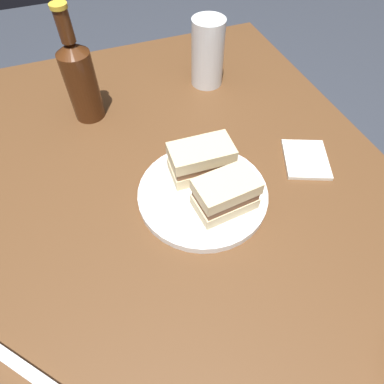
{
  "coord_description": "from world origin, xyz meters",
  "views": [
    {
      "loc": [
        -0.35,
        0.11,
        1.28
      ],
      "look_at": [
        0.0,
        -0.02,
        0.8
      ],
      "focal_mm": 31.05,
      "sensor_mm": 36.0,
      "label": 1
    }
  ],
  "objects": [
    {
      "name": "ground_plane",
      "position": [
        0.0,
        0.0,
        0.0
      ],
      "size": [
        6.0,
        6.0,
        0.0
      ],
      "primitive_type": "plane",
      "color": "#333842"
    },
    {
      "name": "dining_table",
      "position": [
        0.0,
        0.0,
        0.38
      ],
      "size": [
        1.24,
        0.91,
        0.77
      ],
      "primitive_type": "cube",
      "color": "brown",
      "rests_on": "ground"
    },
    {
      "name": "potato_wedge_front",
      "position": [
        0.04,
        -0.08,
        0.79
      ],
      "size": [
        0.04,
        0.04,
        0.02
      ],
      "primitive_type": "cube",
      "rotation": [
        0.0,
        0.0,
        3.97
      ],
      "color": "gold",
      "rests_on": "plate"
    },
    {
      "name": "potato_wedge_middle",
      "position": [
        -0.01,
        -0.1,
        0.79
      ],
      "size": [
        0.04,
        0.04,
        0.02
      ],
      "primitive_type": "cube",
      "rotation": [
        0.0,
        0.0,
        5.69
      ],
      "color": "#B77F33",
      "rests_on": "plate"
    },
    {
      "name": "fork",
      "position": [
        -0.2,
        0.28,
        0.77
      ],
      "size": [
        0.14,
        0.13,
        0.01
      ],
      "primitive_type": "cube",
      "rotation": [
        0.0,
        0.0,
        3.87
      ],
      "color": "silver",
      "rests_on": "dining_table"
    },
    {
      "name": "sandwich_half_right",
      "position": [
        0.06,
        -0.06,
        0.82
      ],
      "size": [
        0.07,
        0.12,
        0.07
      ],
      "color": "beige",
      "rests_on": "plate"
    },
    {
      "name": "potato_wedge_back",
      "position": [
        -0.01,
        -0.12,
        0.79
      ],
      "size": [
        0.03,
        0.05,
        0.01
      ],
      "primitive_type": "cube",
      "rotation": [
        0.0,
        0.0,
        4.52
      ],
      "color": "#B77F33",
      "rests_on": "plate"
    },
    {
      "name": "sandwich_half_left",
      "position": [
        -0.03,
        -0.07,
        0.82
      ],
      "size": [
        0.08,
        0.12,
        0.07
      ],
      "color": "beige",
      "rests_on": "plate"
    },
    {
      "name": "napkin",
      "position": [
        0.02,
        -0.29,
        0.77
      ],
      "size": [
        0.14,
        0.13,
        0.01
      ],
      "primitive_type": "cube",
      "rotation": [
        0.0,
        0.0,
        -0.39
      ],
      "color": "silver",
      "rests_on": "dining_table"
    },
    {
      "name": "plate",
      "position": [
        0.01,
        -0.05,
        0.77
      ],
      "size": [
        0.25,
        0.25,
        0.02
      ],
      "primitive_type": "cylinder",
      "color": "white",
      "rests_on": "dining_table"
    },
    {
      "name": "cider_bottle",
      "position": [
        0.33,
        0.11,
        0.87
      ],
      "size": [
        0.07,
        0.07,
        0.25
      ],
      "color": "#47230F",
      "rests_on": "dining_table"
    },
    {
      "name": "pint_glass",
      "position": [
        0.36,
        -0.2,
        0.84
      ],
      "size": [
        0.08,
        0.08,
        0.16
      ],
      "color": "white",
      "rests_on": "dining_table"
    }
  ]
}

